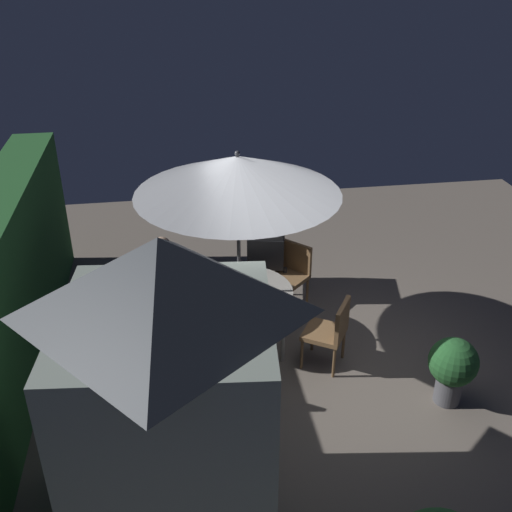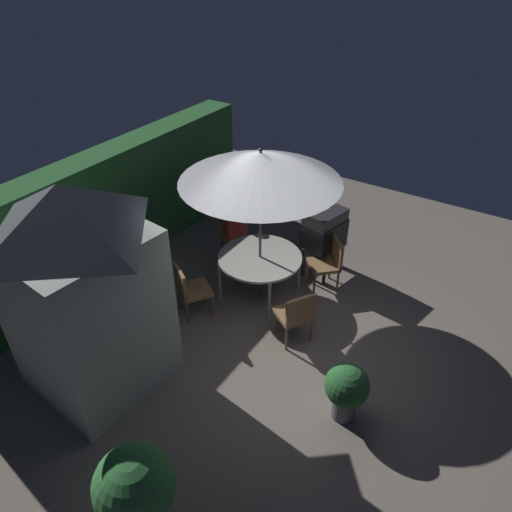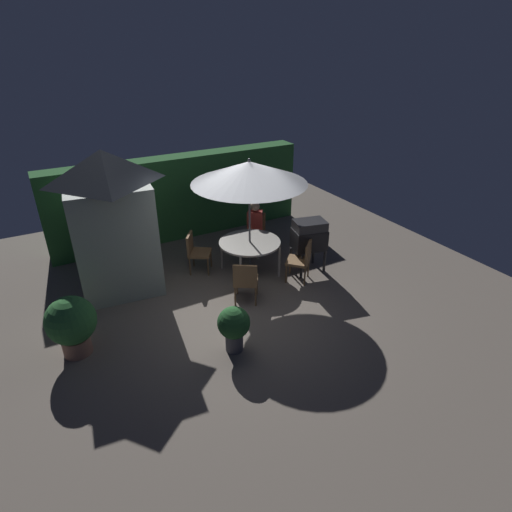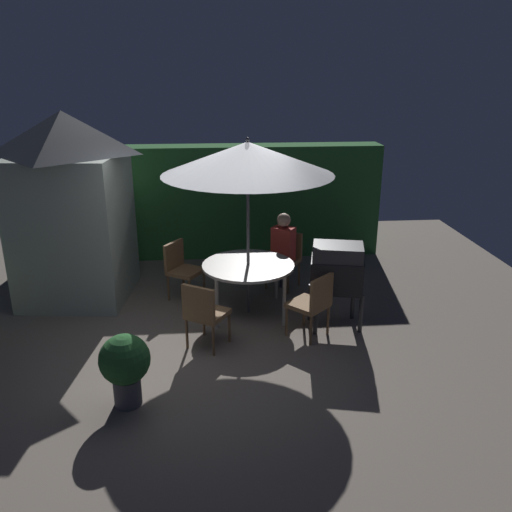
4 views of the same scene
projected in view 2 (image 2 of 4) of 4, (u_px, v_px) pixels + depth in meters
ground_plane at (285, 334)px, 7.18m from camera, size 11.00×11.00×0.00m
hedge_backdrop at (110, 211)px, 8.15m from camera, size 6.51×0.58×2.09m
garden_shed at (83, 290)px, 5.72m from camera, size 1.77×1.80×2.86m
patio_table at (260, 259)px, 7.56m from camera, size 1.33×1.33×0.76m
patio_umbrella at (261, 167)px, 6.67m from camera, size 2.36×2.36×2.56m
bbq_grill at (324, 229)px, 8.05m from camera, size 0.79×0.64×1.20m
chair_near_shed at (234, 233)px, 8.57m from camera, size 0.64×0.64×0.90m
chair_far_side at (189, 288)px, 7.25m from camera, size 0.64×0.64×0.90m
chair_toward_hedge at (296, 314)px, 6.77m from camera, size 0.64×0.64×0.90m
chair_toward_house at (329, 261)px, 7.85m from camera, size 0.65×0.65×0.90m
potted_plant_by_shed at (347, 389)px, 5.71m from camera, size 0.54×0.54×0.82m
potted_plant_by_grill at (135, 488)px, 4.59m from camera, size 0.80×0.80×1.05m
person_in_red at (236, 222)px, 8.36m from camera, size 0.42×0.39×1.26m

